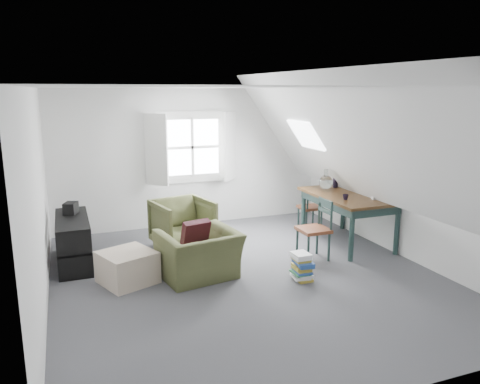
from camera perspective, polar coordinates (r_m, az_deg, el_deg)
name	(u,v)px	position (r m, az deg, el deg)	size (l,w,h in m)	color
floor	(247,277)	(6.42, 0.88, -10.28)	(5.50, 5.50, 0.00)	#48494D
ceiling	(248,87)	(5.92, 0.96, 12.65)	(5.50, 5.50, 0.00)	white
wall_back	(192,158)	(8.62, -5.89, 4.16)	(5.00, 5.00, 0.00)	silver
wall_front	(382,255)	(3.73, 16.92, -7.32)	(5.00, 5.00, 0.00)	silver
wall_left	(38,202)	(5.64, -23.40, -1.17)	(5.50, 5.50, 0.00)	silver
wall_right	(404,174)	(7.33, 19.38, 2.08)	(5.50, 5.50, 0.00)	silver
slope_left	(123,151)	(5.58, -14.07, 4.83)	(5.50, 5.50, 0.00)	white
slope_right	(351,141)	(6.69, 13.43, 6.06)	(5.50, 5.50, 0.00)	white
dormer_window	(193,147)	(8.53, -5.79, 5.43)	(1.71, 0.35, 1.30)	white
skylight	(306,135)	(7.80, 8.04, 6.90)	(0.55, 0.75, 0.04)	white
armchair_near	(199,277)	(6.42, -4.99, -10.33)	(0.99, 0.86, 0.64)	#464B2A
armchair_far	(183,247)	(7.61, -6.91, -6.68)	(0.84, 0.86, 0.78)	#464B2A
throw_pillow	(195,234)	(6.36, -5.46, -5.10)	(0.38, 0.11, 0.38)	#390F17
ottoman	(127,267)	(6.34, -13.56, -8.91)	(0.63, 0.63, 0.42)	#B8A58E
dining_table	(348,201)	(7.75, 13.01, -1.07)	(0.98, 1.64, 0.82)	#35200D
demijohn	(326,182)	(7.99, 10.42, 1.25)	(0.24, 0.24, 0.34)	silver
vase_twigs	(335,179)	(8.20, 11.56, 1.61)	(0.09, 0.10, 0.69)	black
cup	(345,200)	(7.35, 12.73, -0.92)	(0.09, 0.09, 0.08)	black
paper_box	(376,198)	(7.48, 16.24, -0.72)	(0.12, 0.08, 0.04)	white
dining_chair_far	(311,207)	(8.48, 8.66, -1.82)	(0.37, 0.37, 0.80)	brown
dining_chair_near	(316,228)	(7.01, 9.19, -4.39)	(0.42, 0.42, 0.90)	brown
media_shelf	(74,244)	(7.15, -19.61, -5.98)	(0.44, 1.33, 0.68)	black
electronics_box	(71,209)	(7.31, -19.93, -1.91)	(0.17, 0.23, 0.18)	black
magazine_stack	(302,267)	(6.31, 7.56, -9.01)	(0.28, 0.33, 0.37)	#B29933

